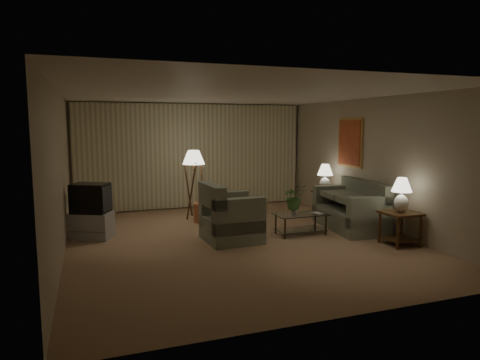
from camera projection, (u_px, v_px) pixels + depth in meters
name	position (u px, v px, depth m)	size (l,w,h in m)	color
ground	(236.00, 240.00, 8.03)	(7.00, 7.00, 0.00)	tan
room_shell	(214.00, 143.00, 9.22)	(6.04, 7.02, 2.72)	#BDB091
sofa	(349.00, 210.00, 8.85)	(1.96, 1.26, 0.79)	gray
armchair	(231.00, 218.00, 7.93)	(1.10, 1.05, 0.85)	gray
side_table_near	(400.00, 222.00, 7.63)	(0.59, 0.59, 0.60)	#3C2210
side_table_far	(324.00, 200.00, 10.07)	(0.50, 0.42, 0.60)	#3C2210
table_lamp_near	(402.00, 192.00, 7.56)	(0.36, 0.36, 0.62)	white
table_lamp_far	(325.00, 175.00, 9.99)	(0.37, 0.37, 0.64)	white
coffee_table	(301.00, 221.00, 8.38)	(1.02, 0.56, 0.41)	silver
tv_cabinet	(92.00, 225.00, 8.10)	(0.86, 0.73, 0.50)	#ACACAE
crt_tv	(91.00, 198.00, 8.03)	(0.78, 0.69, 0.55)	black
floor_lamp	(194.00, 183.00, 9.84)	(0.51, 0.51, 1.57)	#3C2210
ottoman	(208.00, 212.00, 9.54)	(0.63, 0.63, 0.42)	#AD5A3A
vase	(294.00, 211.00, 8.30)	(0.13, 0.13, 0.14)	white
flowers	(294.00, 195.00, 8.26)	(0.44, 0.38, 0.49)	#477E38
book	(315.00, 214.00, 8.35)	(0.15, 0.20, 0.02)	olive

